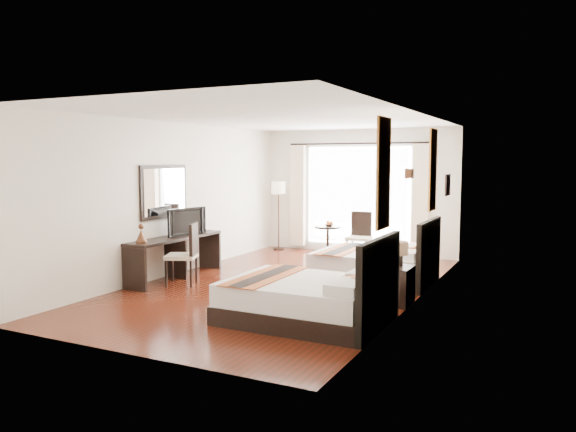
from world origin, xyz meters
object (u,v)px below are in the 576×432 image
at_px(desk_chair, 183,266).
at_px(side_table, 328,241).
at_px(console_desk, 176,257).
at_px(television, 184,221).
at_px(vase, 394,267).
at_px(nightstand, 395,285).
at_px(bed_far, 377,265).
at_px(floor_lamp, 278,192).
at_px(bed_near, 310,298).
at_px(window_chair, 359,246).
at_px(table_lamp, 400,250).
at_px(fruit_bowl, 329,225).

xyz_separation_m(desk_chair, side_table, (1.11, 3.73, 0.01)).
height_order(console_desk, side_table, console_desk).
bearing_deg(television, vase, -83.21).
bearing_deg(nightstand, bed_far, 117.30).
height_order(console_desk, television, television).
distance_m(television, floor_lamp, 3.51).
distance_m(floor_lamp, side_table, 1.78).
height_order(nightstand, floor_lamp, floor_lamp).
bearing_deg(nightstand, vase, -83.10).
xyz_separation_m(bed_near, side_table, (-1.71, 4.75, 0.03)).
bearing_deg(window_chair, desk_chair, -32.46).
relative_size(table_lamp, fruit_bowl, 2.06).
xyz_separation_m(vase, side_table, (-2.48, 3.51, -0.24)).
xyz_separation_m(nightstand, vase, (0.02, -0.16, 0.30)).
distance_m(bed_far, vase, 1.72).
relative_size(television, desk_chair, 0.82).
distance_m(table_lamp, window_chair, 3.56).
relative_size(desk_chair, side_table, 1.58).
xyz_separation_m(desk_chair, floor_lamp, (-0.29, 4.09, 1.04)).
bearing_deg(television, desk_chair, -133.19).
distance_m(console_desk, television, 0.67).
relative_size(table_lamp, desk_chair, 0.39).
distance_m(vase, television, 4.05).
relative_size(table_lamp, vase, 2.90).
distance_m(table_lamp, fruit_bowl, 4.08).
distance_m(console_desk, side_table, 3.70).
bearing_deg(window_chair, floor_lamp, -107.96).
bearing_deg(vase, bed_far, 115.37).
bearing_deg(side_table, television, -116.08).
xyz_separation_m(bed_far, console_desk, (-3.30, -1.39, 0.09)).
height_order(nightstand, window_chair, window_chair).
height_order(bed_near, nightstand, bed_near).
relative_size(nightstand, table_lamp, 1.39).
xyz_separation_m(fruit_bowl, window_chair, (0.75, -0.17, -0.38)).
height_order(bed_far, side_table, bed_far).
xyz_separation_m(vase, desk_chair, (-3.59, -0.23, -0.25)).
bearing_deg(vase, television, 174.58).
distance_m(desk_chair, fruit_bowl, 3.92).
relative_size(table_lamp, floor_lamp, 0.26).
bearing_deg(vase, console_desk, 177.92).
relative_size(bed_far, vase, 13.99).
bearing_deg(fruit_bowl, television, -116.59).
distance_m(television, window_chair, 3.82).
bearing_deg(fruit_bowl, desk_chair, -107.08).
bearing_deg(floor_lamp, nightstand, -43.81).
distance_m(bed_near, floor_lamp, 6.07).
distance_m(bed_far, console_desk, 3.58).
distance_m(console_desk, desk_chair, 0.58).
xyz_separation_m(television, floor_lamp, (0.13, 3.49, 0.35)).
bearing_deg(television, nightstand, -80.90).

